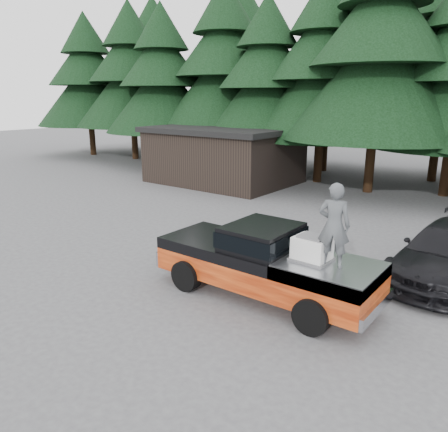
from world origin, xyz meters
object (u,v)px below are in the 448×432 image
Objects in this scene: air_compressor at (312,249)px; utility_building at (224,154)px; pickup_truck at (264,272)px; man_on_bed at (334,225)px.

utility_building is (-11.77, 11.94, 0.06)m from air_compressor.
pickup_truck is 15.83m from utility_building.
man_on_bed is 0.23× the size of utility_building.
air_compressor is 16.76m from utility_building.
utility_building is (-10.43, 11.86, 1.00)m from pickup_truck.
utility_building is (-12.30, 12.00, -0.64)m from man_on_bed.
pickup_truck is 7.48× the size of air_compressor.
pickup_truck is at bearing -48.67° from utility_building.
air_compressor is 0.41× the size of man_on_bed.
man_on_bed is at bearing -44.28° from utility_building.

